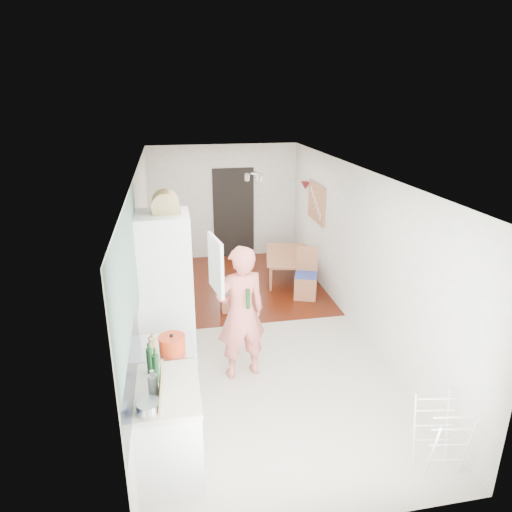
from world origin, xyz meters
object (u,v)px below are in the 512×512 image
object	(u,v)px
dining_chair	(306,274)
person	(241,301)
dining_table	(288,268)
drying_rack	(440,438)
stool	(230,300)

from	to	relation	value
dining_chair	person	bearing A→B (deg)	-104.96
dining_chair	dining_table	bearing A→B (deg)	115.08
dining_table	drying_rack	xyz separation A→B (m)	(0.21, -5.05, 0.15)
dining_chair	drying_rack	world-z (taller)	dining_chair
drying_rack	stool	bearing A→B (deg)	121.22
dining_table	dining_chair	world-z (taller)	dining_chair
person	drying_rack	distance (m)	2.65
person	dining_table	size ratio (longest dim) A/B	1.72
person	stool	bearing A→B (deg)	-104.72
dining_table	dining_chair	distance (m)	0.98
drying_rack	dining_table	bearing A→B (deg)	101.67
stool	drying_rack	distance (m)	4.15
dining_table	drying_rack	bearing A→B (deg)	-166.00
dining_chair	drying_rack	size ratio (longest dim) A/B	1.24
dining_table	person	bearing A→B (deg)	166.75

